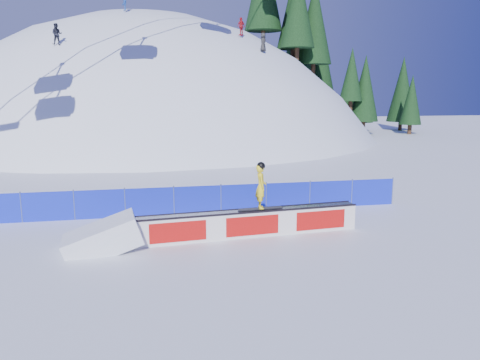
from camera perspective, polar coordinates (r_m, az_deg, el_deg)
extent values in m
plane|color=white|center=(15.65, -10.73, -8.53)|extent=(160.00, 160.00, 0.00)
sphere|color=white|center=(61.32, -10.62, -11.70)|extent=(64.00, 64.00, 64.00)
cylinder|color=#372216|center=(56.93, 3.49, 16.73)|extent=(0.50, 0.50, 1.40)
cone|color=black|center=(57.48, 3.53, 20.57)|extent=(2.88, 2.88, 6.55)
cylinder|color=#372216|center=(54.87, 6.07, 15.58)|extent=(0.50, 0.50, 1.40)
cone|color=black|center=(55.56, 6.18, 20.89)|extent=(4.02, 4.02, 9.13)
cylinder|color=#372216|center=(59.09, 7.24, 14.04)|extent=(0.50, 0.50, 1.40)
cone|color=black|center=(59.60, 7.36, 18.83)|extent=(3.86, 3.86, 8.77)
cylinder|color=#372216|center=(61.61, 7.07, 13.42)|extent=(0.50, 0.50, 1.40)
cone|color=black|center=(61.93, 7.16, 17.07)|extent=(2.95, 2.95, 6.69)
cylinder|color=#372216|center=(62.08, 7.69, 12.80)|extent=(0.50, 0.50, 1.40)
cone|color=black|center=(62.42, 7.79, 16.85)|extent=(3.35, 3.35, 7.62)
cylinder|color=#372216|center=(59.69, 10.93, 10.79)|extent=(0.50, 0.50, 1.40)
cone|color=black|center=(59.91, 11.10, 15.26)|extent=(3.58, 3.58, 8.14)
cylinder|color=#372216|center=(57.62, 13.65, 8.40)|extent=(0.50, 0.50, 1.40)
cone|color=black|center=(57.66, 13.86, 13.08)|extent=(3.61, 3.61, 8.21)
cylinder|color=#372216|center=(65.22, 13.34, 6.38)|extent=(0.50, 0.50, 1.40)
cone|color=black|center=(65.07, 13.54, 11.06)|extent=(4.17, 4.17, 9.47)
cylinder|color=#372216|center=(65.59, 15.21, 6.32)|extent=(0.50, 0.50, 1.40)
cone|color=black|center=(65.44, 15.42, 10.59)|extent=(3.77, 3.77, 8.58)
cylinder|color=#372216|center=(67.56, 14.58, 6.46)|extent=(0.50, 0.50, 1.40)
cone|color=black|center=(67.42, 14.79, 10.90)|extent=(4.08, 4.08, 9.26)
cylinder|color=#372216|center=(63.40, 17.01, 6.09)|extent=(0.50, 0.50, 1.40)
cone|color=black|center=(63.24, 17.28, 11.03)|extent=(4.29, 4.29, 9.75)
cylinder|color=#372216|center=(66.93, 17.68, 6.27)|extent=(0.50, 0.50, 1.40)
cone|color=black|center=(66.78, 17.87, 9.64)|extent=(2.95, 2.95, 6.70)
cube|color=#1223C1|center=(19.82, -10.94, -2.66)|extent=(22.00, 0.03, 1.20)
cylinder|color=#3E4A70|center=(20.43, -25.13, -2.95)|extent=(0.05, 0.05, 1.30)
cylinder|color=#3E4A70|center=(20.04, -19.57, -2.80)|extent=(0.05, 0.05, 1.30)
cylinder|color=#3E4A70|center=(19.83, -13.84, -2.62)|extent=(0.05, 0.05, 1.30)
cylinder|color=#3E4A70|center=(19.83, -8.06, -2.41)|extent=(0.05, 0.05, 1.30)
cylinder|color=#3E4A70|center=(20.04, -2.34, -2.18)|extent=(0.05, 0.05, 1.30)
cylinder|color=#3E4A70|center=(20.43, 3.22, -1.94)|extent=(0.05, 0.05, 1.30)
cylinder|color=#3E4A70|center=(21.01, 8.51, -1.69)|extent=(0.05, 0.05, 1.30)
cylinder|color=#3E4A70|center=(21.76, 13.48, -1.44)|extent=(0.05, 0.05, 1.30)
cylinder|color=#3E4A70|center=(22.66, 18.08, -1.21)|extent=(0.05, 0.05, 1.30)
cube|color=silver|center=(16.82, 1.27, -5.35)|extent=(8.16, 1.25, 0.92)
cube|color=#9395A0|center=(16.69, 1.28, -3.77)|extent=(8.08, 1.27, 0.04)
cube|color=black|center=(16.44, 1.56, -3.96)|extent=(8.11, 0.77, 0.06)
cube|color=black|center=(16.94, 1.00, -3.52)|extent=(8.11, 0.77, 0.06)
cube|color=red|center=(16.58, 1.55, -5.59)|extent=(7.70, 0.73, 0.69)
cube|color=red|center=(17.06, 1.00, -5.12)|extent=(7.70, 0.73, 0.69)
cube|color=black|center=(16.80, 2.53, -3.49)|extent=(1.65, 0.44, 0.03)
imported|color=yellow|center=(16.62, 2.56, -0.80)|extent=(0.42, 0.60, 1.58)
sphere|color=black|center=(16.49, 2.58, 1.72)|extent=(0.29, 0.29, 0.29)
imported|color=black|center=(41.59, -21.43, 16.24)|extent=(0.83, 0.66, 1.65)
imported|color=#B41922|center=(46.60, 0.14, 18.22)|extent=(1.03, 0.88, 1.65)
imported|color=navy|center=(49.46, -13.96, 20.37)|extent=(0.84, 1.18, 1.65)
imported|color=#272727|center=(44.48, 2.84, 16.44)|extent=(0.59, 0.85, 1.65)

